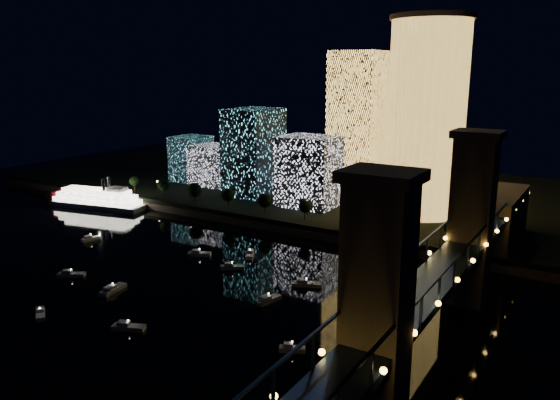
{
  "coord_description": "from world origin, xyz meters",
  "views": [
    {
      "loc": [
        97.54,
        -104.4,
        66.23
      ],
      "look_at": [
        -1.72,
        55.0,
        21.04
      ],
      "focal_mm": 35.0,
      "sensor_mm": 36.0,
      "label": 1
    }
  ],
  "objects_px": {
    "tower_rectangular": "(357,128)",
    "truss_bridge": "(417,307)",
    "riverboat": "(93,199)",
    "tower_cylindrical": "(426,117)"
  },
  "relations": [
    {
      "from": "riverboat",
      "to": "truss_bridge",
      "type": "bearing_deg",
      "value": -19.37
    },
    {
      "from": "truss_bridge",
      "to": "riverboat",
      "type": "relative_size",
      "value": 4.91
    },
    {
      "from": "tower_rectangular",
      "to": "truss_bridge",
      "type": "height_order",
      "value": "tower_rectangular"
    },
    {
      "from": "tower_cylindrical",
      "to": "riverboat",
      "type": "distance_m",
      "value": 161.9
    },
    {
      "from": "truss_bridge",
      "to": "tower_rectangular",
      "type": "bearing_deg",
      "value": 119.45
    },
    {
      "from": "tower_cylindrical",
      "to": "riverboat",
      "type": "xyz_separation_m",
      "value": [
        -146.05,
        -55.58,
        -42.33
      ]
    },
    {
      "from": "riverboat",
      "to": "tower_cylindrical",
      "type": "bearing_deg",
      "value": 20.83
    },
    {
      "from": "riverboat",
      "to": "tower_rectangular",
      "type": "bearing_deg",
      "value": 29.24
    },
    {
      "from": "truss_bridge",
      "to": "tower_cylindrical",
      "type": "bearing_deg",
      "value": 107.18
    },
    {
      "from": "tower_cylindrical",
      "to": "truss_bridge",
      "type": "distance_m",
      "value": 129.15
    }
  ]
}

